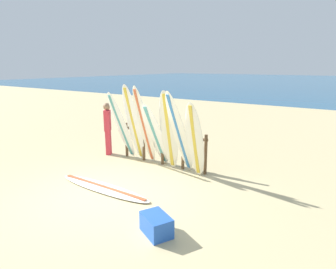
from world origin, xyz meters
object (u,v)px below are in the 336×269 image
object	(u,v)px
surfboard_leaning_far_left	(122,126)
surfboard_leaning_center	(156,135)
surfboard_leaning_left	(134,124)
surfboard_leaning_center_right	(169,131)
surfboard_lying_on_sand	(103,188)
beachgoer_standing	(108,126)
surfboard_leaning_far_right	(195,141)
cooler_box	(156,225)
surfboard_rack	(162,143)
surfboard_leaning_right	(179,133)
surfboard_leaning_center_left	(144,126)

from	to	relation	value
surfboard_leaning_far_left	surfboard_leaning_center	size ratio (longest dim) A/B	1.13
surfboard_leaning_left	surfboard_leaning_center_right	xyz separation A→B (m)	(1.32, -0.05, -0.06)
surfboard_lying_on_sand	beachgoer_standing	size ratio (longest dim) A/B	1.63
surfboard_leaning_far_right	beachgoer_standing	bearing A→B (deg)	175.61
cooler_box	surfboard_leaning_center	bearing A→B (deg)	153.12
surfboard_rack	surfboard_leaning_center_right	size ratio (longest dim) A/B	1.28
surfboard_leaning_right	cooler_box	bearing A→B (deg)	-66.04
surfboard_leaning_far_right	surfboard_lying_on_sand	world-z (taller)	surfboard_leaning_far_right
surfboard_lying_on_sand	surfboard_leaning_center	bearing A→B (deg)	86.24
surfboard_leaning_far_left	cooler_box	world-z (taller)	surfboard_leaning_far_left
surfboard_leaning_far_left	cooler_box	bearing A→B (deg)	-39.37
surfboard_leaning_center	surfboard_leaning_center_right	bearing A→B (deg)	-6.53
surfboard_leaning_far_right	surfboard_lying_on_sand	bearing A→B (deg)	-129.18
surfboard_leaning_center_right	surfboard_rack	bearing A→B (deg)	143.31
surfboard_leaning_center_left	surfboard_lying_on_sand	size ratio (longest dim) A/B	0.85
surfboard_rack	surfboard_leaning_center_left	distance (m)	0.75
surfboard_leaning_center_right	surfboard_lying_on_sand	size ratio (longest dim) A/B	0.81
beachgoer_standing	cooler_box	xyz separation A→B (m)	(4.17, -2.94, -0.79)
beachgoer_standing	surfboard_rack	bearing A→B (deg)	4.71
surfboard_leaning_center_left	surfboard_leaning_far_right	size ratio (longest dim) A/B	1.16
surfboard_leaning_center_left	surfboard_leaning_center	distance (m)	0.46
surfboard_leaning_far_left	surfboard_leaning_center	bearing A→B (deg)	2.68
cooler_box	beachgoer_standing	bearing A→B (deg)	171.51
surfboard_leaning_center_left	surfboard_lying_on_sand	distance (m)	2.33
surfboard_leaning_far_left	surfboard_leaning_center	world-z (taller)	surfboard_leaning_far_left
surfboard_leaning_center_right	beachgoer_standing	world-z (taller)	surfboard_leaning_center_right
surfboard_leaning_center_right	surfboard_leaning_far_right	size ratio (longest dim) A/B	1.12
surfboard_leaning_left	surfboard_leaning_center	size ratio (longest dim) A/B	1.25
surfboard_leaning_right	beachgoer_standing	world-z (taller)	surfboard_leaning_right
surfboard_leaning_center	surfboard_leaning_center_right	distance (m)	0.53
surfboard_rack	surfboard_leaning_left	world-z (taller)	surfboard_leaning_left
surfboard_leaning_center_left	beachgoer_standing	distance (m)	1.70
surfboard_leaning_left	surfboard_leaning_center_left	bearing A→B (deg)	-1.42
surfboard_leaning_right	surfboard_lying_on_sand	xyz separation A→B (m)	(-1.02, -1.88, -1.14)
surfboard_leaning_center_right	beachgoer_standing	distance (m)	2.59
surfboard_leaning_far_left	surfboard_leaning_left	size ratio (longest dim) A/B	0.90
surfboard_leaning_center_right	cooler_box	xyz separation A→B (m)	(1.59, -2.77, -0.99)
cooler_box	surfboard_leaning_right	bearing A→B (deg)	140.63
surfboard_leaning_right	cooler_box	xyz separation A→B (m)	(1.20, -2.70, -1.00)
surfboard_leaning_left	surfboard_lying_on_sand	xyz separation A→B (m)	(0.69, -2.00, -1.19)
beachgoer_standing	surfboard_leaning_center_right	bearing A→B (deg)	-3.70
surfboard_leaning_right	cooler_box	distance (m)	3.11
surfboard_rack	surfboard_leaning_center_right	distance (m)	0.75
surfboard_leaning_center	surfboard_leaning_center_right	world-z (taller)	surfboard_leaning_center_right
beachgoer_standing	surfboard_leaning_left	bearing A→B (deg)	-5.49
surfboard_leaning_far_left	surfboard_leaning_center_left	world-z (taller)	surfboard_leaning_center_left
surfboard_leaning_center	surfboard_lying_on_sand	world-z (taller)	surfboard_leaning_center
surfboard_rack	beachgoer_standing	size ratio (longest dim) A/B	1.71
surfboard_leaning_center	surfboard_lying_on_sand	bearing A→B (deg)	-93.76
surfboard_leaning_left	surfboard_leaning_center_left	xyz separation A→B (m)	(0.42, -0.01, -0.01)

